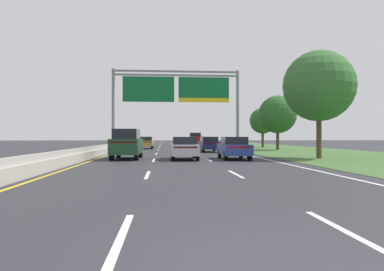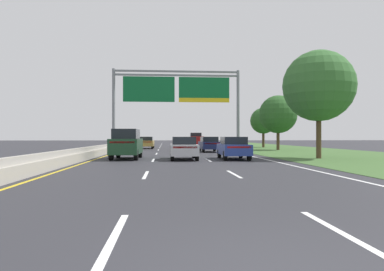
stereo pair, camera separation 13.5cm
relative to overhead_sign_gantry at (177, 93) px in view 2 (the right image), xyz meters
name	(u,v)px [view 2 (the right image)]	position (x,y,z in m)	size (l,w,h in m)	color
ground_plane	(175,151)	(-0.30, -2.25, -6.75)	(220.00, 220.00, 0.00)	#2B2B30
lane_striping	(175,151)	(-0.30, -2.71, -6.75)	(11.96, 106.00, 0.01)	white
grass_verge_right	(297,150)	(13.65, -2.25, -6.74)	(14.00, 110.00, 0.02)	#3D602D
median_barrier_concrete	(115,148)	(-6.90, -2.25, -6.40)	(0.60, 110.00, 0.85)	#A8A399
overhead_sign_gantry	(177,93)	(0.00, 0.00, 0.00)	(15.06, 0.42, 9.52)	gray
pickup_truck_red	(196,140)	(3.52, 14.08, -5.68)	(2.06, 5.42, 2.20)	maroon
car_darkgreen_left_lane_suv	(127,143)	(-4.08, -16.25, -5.65)	(1.98, 4.73, 2.11)	#193D23
car_navy_right_lane_sedan	(209,144)	(3.19, -5.22, -5.93)	(1.91, 4.44, 1.57)	#161E47
car_gold_left_lane_sedan	(147,142)	(-3.79, 5.36, -5.93)	(1.89, 4.43, 1.57)	#A38438
car_blue_right_lane_sedan	(233,148)	(3.42, -17.06, -5.93)	(1.93, 4.44, 1.57)	navy
car_silver_centre_lane_sedan	(184,148)	(-0.07, -17.11, -5.93)	(1.87, 4.42, 1.57)	#B2B5BA
roadside_tree_near	(319,86)	(9.68, -16.89, -1.52)	(5.11, 5.11, 7.80)	#4C3823
roadside_tree_mid	(278,114)	(11.87, -1.06, -2.56)	(4.46, 4.46, 6.43)	#4C3823
roadside_tree_far	(263,121)	(12.96, 9.02, -2.86)	(3.80, 3.80, 5.81)	#4C3823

